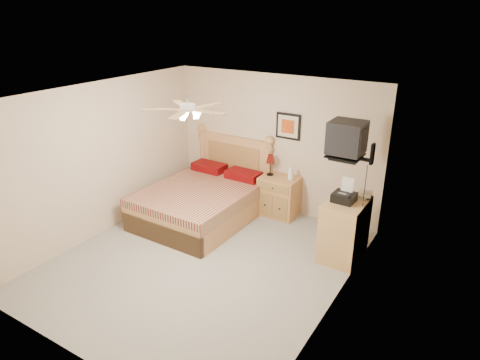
% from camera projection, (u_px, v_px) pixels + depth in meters
% --- Properties ---
extents(floor, '(4.50, 4.50, 0.00)m').
position_uv_depth(floor, '(203.00, 261.00, 6.44)').
color(floor, gray).
rests_on(floor, ground).
extents(ceiling, '(4.00, 4.50, 0.04)m').
position_uv_depth(ceiling, '(197.00, 95.00, 5.50)').
color(ceiling, white).
rests_on(ceiling, ground).
extents(wall_back, '(4.00, 0.04, 2.50)m').
position_uv_depth(wall_back, '(274.00, 144.00, 7.74)').
color(wall_back, beige).
rests_on(wall_back, ground).
extents(wall_front, '(4.00, 0.04, 2.50)m').
position_uv_depth(wall_front, '(64.00, 260.00, 4.20)').
color(wall_front, beige).
rests_on(wall_front, ground).
extents(wall_left, '(0.04, 4.50, 2.50)m').
position_uv_depth(wall_left, '(101.00, 160.00, 6.94)').
color(wall_left, beige).
rests_on(wall_left, ground).
extents(wall_right, '(0.04, 4.50, 2.50)m').
position_uv_depth(wall_right, '(338.00, 219.00, 5.00)').
color(wall_right, beige).
rests_on(wall_right, ground).
extents(bed, '(1.70, 2.21, 1.41)m').
position_uv_depth(bed, '(200.00, 182.00, 7.48)').
color(bed, '#B47A4E').
rests_on(bed, ground).
extents(nightstand, '(0.68, 0.51, 0.73)m').
position_uv_depth(nightstand, '(279.00, 196.00, 7.76)').
color(nightstand, '#AA6C3E').
rests_on(nightstand, ground).
extents(table_lamp, '(0.26, 0.26, 0.38)m').
position_uv_depth(table_lamp, '(270.00, 165.00, 7.67)').
color(table_lamp, '#540906').
rests_on(table_lamp, nightstand).
extents(lotion_bottle, '(0.10, 0.10, 0.27)m').
position_uv_depth(lotion_bottle, '(291.00, 172.00, 7.48)').
color(lotion_bottle, white).
rests_on(lotion_bottle, nightstand).
extents(framed_picture, '(0.46, 0.04, 0.46)m').
position_uv_depth(framed_picture, '(288.00, 126.00, 7.46)').
color(framed_picture, black).
rests_on(framed_picture, wall_back).
extents(dresser, '(0.56, 0.80, 0.93)m').
position_uv_depth(dresser, '(344.00, 229.00, 6.39)').
color(dresser, tan).
rests_on(dresser, ground).
extents(fax_machine, '(0.33, 0.34, 0.33)m').
position_uv_depth(fax_machine, '(345.00, 191.00, 6.15)').
color(fax_machine, black).
rests_on(fax_machine, dresser).
extents(magazine_lower, '(0.23, 0.29, 0.03)m').
position_uv_depth(magazine_lower, '(354.00, 194.00, 6.42)').
color(magazine_lower, beige).
rests_on(magazine_lower, dresser).
extents(magazine_upper, '(0.25, 0.32, 0.02)m').
position_uv_depth(magazine_upper, '(357.00, 192.00, 6.41)').
color(magazine_upper, tan).
rests_on(magazine_upper, magazine_lower).
extents(wall_tv, '(0.56, 0.46, 0.58)m').
position_uv_depth(wall_tv, '(357.00, 142.00, 5.97)').
color(wall_tv, black).
rests_on(wall_tv, wall_right).
extents(ceiling_fan, '(1.14, 1.14, 0.28)m').
position_uv_depth(ceiling_fan, '(188.00, 109.00, 5.39)').
color(ceiling_fan, white).
rests_on(ceiling_fan, ceiling).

